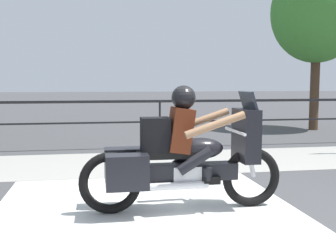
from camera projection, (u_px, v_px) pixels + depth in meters
name	position (u px, v px, depth m)	size (l,w,h in m)	color
ground_plane	(228.00, 217.00, 4.83)	(120.00, 120.00, 0.00)	#424244
sidewalk_band	(174.00, 162.00, 8.16)	(44.00, 2.40, 0.01)	#99968E
crosswalk_band	(153.00, 228.00, 4.48)	(3.65, 6.00, 0.01)	silver
fence_railing	(160.00, 110.00, 9.77)	(36.00, 0.05, 1.13)	black
motorcycle	(181.00, 155.00, 5.04)	(2.48, 0.76, 1.51)	black
tree_behind_sign	(317.00, 13.00, 13.24)	(2.89, 2.89, 5.33)	#473323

